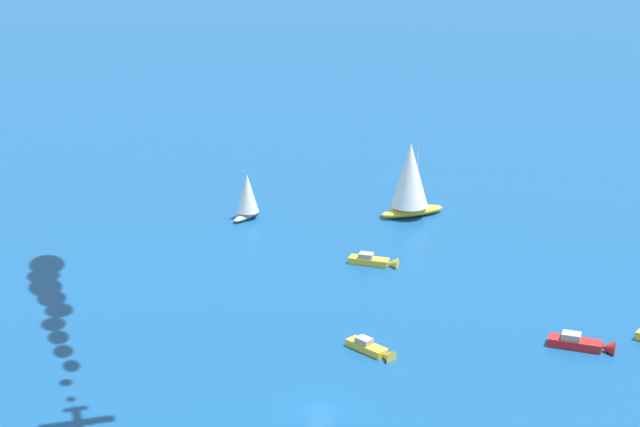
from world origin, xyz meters
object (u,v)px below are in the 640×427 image
(sailboat_ahead, at_px, (410,179))
(motorboat_outer_ring_b, at_px, (584,344))
(motorboat_outer_ring_e, at_px, (372,349))
(sailboat_offshore, at_px, (247,196))
(motorboat_mid_cluster, at_px, (376,261))

(sailboat_ahead, bearing_deg, motorboat_outer_ring_b, 142.24)
(motorboat_outer_ring_b, height_order, motorboat_outer_ring_e, motorboat_outer_ring_b)
(sailboat_offshore, relative_size, motorboat_outer_ring_e, 1.15)
(motorboat_outer_ring_e, bearing_deg, motorboat_outer_ring_b, -145.80)
(motorboat_outer_ring_b, bearing_deg, motorboat_outer_ring_e, 34.20)
(sailboat_ahead, distance_m, motorboat_outer_ring_b, 50.10)
(sailboat_offshore, bearing_deg, motorboat_outer_ring_e, 141.89)
(motorboat_mid_cluster, bearing_deg, motorboat_outer_ring_b, 163.43)
(motorboat_outer_ring_b, bearing_deg, sailboat_offshore, -15.34)
(sailboat_offshore, xyz_separation_m, sailboat_ahead, (-21.05, -13.92, 2.47))
(motorboat_mid_cluster, height_order, motorboat_outer_ring_b, motorboat_outer_ring_b)
(sailboat_ahead, height_order, motorboat_outer_ring_b, sailboat_ahead)
(sailboat_offshore, xyz_separation_m, motorboat_outer_ring_e, (-39.37, 30.87, -3.12))
(sailboat_ahead, bearing_deg, sailboat_offshore, 33.49)
(sailboat_ahead, xyz_separation_m, motorboat_outer_ring_b, (-39.37, 30.50, -5.50))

